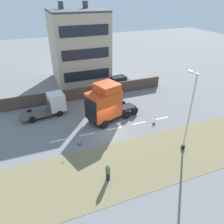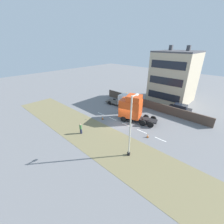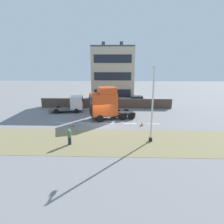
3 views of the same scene
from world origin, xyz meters
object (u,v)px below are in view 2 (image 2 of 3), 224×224
(parked_car, at_px, (180,109))
(traffic_cone_trailing, at_px, (148,136))
(lorry_cab, at_px, (132,108))
(pedestrian, at_px, (81,129))
(traffic_cone_lead, at_px, (103,118))
(lamp_post, at_px, (130,130))
(flatbed_truck, at_px, (122,100))

(parked_car, relative_size, traffic_cone_trailing, 7.46)
(traffic_cone_trailing, bearing_deg, parked_car, -0.98)
(lorry_cab, distance_m, pedestrian, 9.59)
(parked_car, relative_size, traffic_cone_lead, 7.46)
(lamp_post, height_order, pedestrian, lamp_post)
(flatbed_truck, xyz_separation_m, parked_car, (4.72, -10.84, -0.45))
(flatbed_truck, height_order, lamp_post, lamp_post)
(flatbed_truck, distance_m, parked_car, 11.83)
(lorry_cab, xyz_separation_m, traffic_cone_lead, (-3.37, 4.09, -2.10))
(lamp_post, bearing_deg, parked_car, 0.37)
(lamp_post, xyz_separation_m, traffic_cone_trailing, (5.00, 0.30, -3.31))
(pedestrian, distance_m, traffic_cone_trailing, 10.22)
(pedestrian, relative_size, traffic_cone_trailing, 2.94)
(flatbed_truck, height_order, pedestrian, flatbed_truck)
(pedestrian, bearing_deg, traffic_cone_lead, 10.62)
(traffic_cone_trailing, bearing_deg, flatbed_truck, 57.24)
(lorry_cab, distance_m, traffic_cone_lead, 5.70)
(lamp_post, distance_m, pedestrian, 8.95)
(lorry_cab, distance_m, flatbed_truck, 6.94)
(lorry_cab, height_order, traffic_cone_lead, lorry_cab)
(parked_car, distance_m, traffic_cone_trailing, 11.59)
(pedestrian, distance_m, traffic_cone_lead, 5.73)
(lorry_cab, bearing_deg, pedestrian, 143.15)
(flatbed_truck, bearing_deg, parked_car, 107.26)
(lamp_post, relative_size, traffic_cone_lead, 13.57)
(traffic_cone_trailing, bearing_deg, traffic_cone_lead, 93.53)
(pedestrian, bearing_deg, lamp_post, -82.12)
(parked_car, xyz_separation_m, pedestrian, (-17.73, 8.33, -0.13))
(flatbed_truck, distance_m, traffic_cone_lead, 7.64)
(pedestrian, xyz_separation_m, traffic_cone_trailing, (6.17, -8.13, -0.55))
(lorry_cab, relative_size, pedestrian, 4.08)
(flatbed_truck, height_order, traffic_cone_trailing, flatbed_truck)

